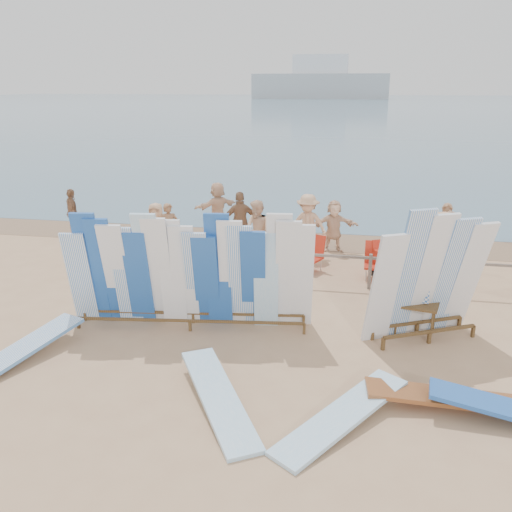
% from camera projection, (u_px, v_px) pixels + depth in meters
% --- Properties ---
extents(ground, '(160.00, 160.00, 0.00)m').
position_uv_depth(ground, '(271.00, 334.00, 11.01)').
color(ground, tan).
rests_on(ground, ground).
extents(ocean, '(320.00, 240.00, 0.02)m').
position_uv_depth(ocean, '(353.00, 105.00, 130.92)').
color(ocean, '#47687F').
rests_on(ocean, ground).
extents(wet_sand_strip, '(40.00, 2.60, 0.01)m').
position_uv_depth(wet_sand_strip, '(305.00, 239.00, 17.75)').
color(wet_sand_strip, '#84644A').
rests_on(wet_sand_strip, ground).
extents(distant_ship, '(45.00, 8.00, 14.00)m').
position_uv_depth(distant_ship, '(320.00, 82.00, 180.10)').
color(distant_ship, '#999EA3').
rests_on(distant_ship, ocean).
extents(fence, '(12.08, 0.08, 0.90)m').
position_uv_depth(fence, '(289.00, 260.00, 13.63)').
color(fence, '#726256').
rests_on(fence, ground).
extents(main_surfboard_rack, '(5.07, 1.24, 2.53)m').
position_uv_depth(main_surfboard_rack, '(190.00, 276.00, 11.01)').
color(main_surfboard_rack, brown).
rests_on(main_surfboard_rack, ground).
extents(side_surfboard_rack, '(2.43, 1.68, 2.75)m').
position_uv_depth(side_surfboard_rack, '(428.00, 280.00, 10.46)').
color(side_surfboard_rack, brown).
rests_on(side_surfboard_rack, ground).
extents(vendor_table, '(0.94, 0.76, 1.10)m').
position_uv_depth(vendor_table, '(415.00, 318.00, 10.89)').
color(vendor_table, brown).
rests_on(vendor_table, ground).
extents(flat_board_e, '(1.42, 2.72, 0.41)m').
position_uv_depth(flat_board_e, '(20.00, 362.00, 9.93)').
color(flat_board_e, white).
rests_on(flat_board_e, ground).
extents(flat_board_a, '(1.86, 2.60, 0.33)m').
position_uv_depth(flat_board_a, '(219.00, 406.00, 8.55)').
color(flat_board_a, '#92C7E9').
rests_on(flat_board_a, ground).
extents(flat_board_c, '(2.74, 0.81, 0.30)m').
position_uv_depth(flat_board_c, '(451.00, 406.00, 8.57)').
color(flat_board_c, brown).
rests_on(flat_board_c, ground).
extents(flat_board_b, '(2.03, 2.52, 0.29)m').
position_uv_depth(flat_board_b, '(342.00, 424.00, 8.11)').
color(flat_board_b, '#92C7E9').
rests_on(flat_board_b, ground).
extents(beach_chair_left, '(0.82, 0.83, 0.97)m').
position_uv_depth(beach_chair_left, '(310.00, 261.00, 14.70)').
color(beach_chair_left, red).
rests_on(beach_chair_left, ground).
extents(beach_chair_right, '(0.61, 0.63, 0.95)m').
position_uv_depth(beach_chair_right, '(376.00, 268.00, 14.10)').
color(beach_chair_right, red).
rests_on(beach_chair_right, ground).
extents(stroller, '(0.74, 0.85, 0.98)m').
position_uv_depth(stroller, '(383.00, 264.00, 14.05)').
color(stroller, red).
rests_on(stroller, ground).
extents(beachgoer_0, '(0.85, 0.46, 1.67)m').
position_uv_depth(beachgoer_0, '(157.00, 232.00, 15.43)').
color(beachgoer_0, tan).
rests_on(beachgoer_0, ground).
extents(beachgoer_2, '(0.91, 0.88, 1.77)m').
position_uv_depth(beachgoer_2, '(257.00, 231.00, 15.29)').
color(beachgoer_2, beige).
rests_on(beachgoer_2, ground).
extents(beachgoer_6, '(0.48, 0.90, 1.80)m').
position_uv_depth(beachgoer_6, '(441.00, 246.00, 13.89)').
color(beachgoer_6, tan).
rests_on(beachgoer_6, ground).
extents(beachgoer_3, '(1.24, 0.65, 1.84)m').
position_uv_depth(beachgoer_3, '(308.00, 225.00, 15.83)').
color(beachgoer_3, tan).
rests_on(beachgoer_3, ground).
extents(beachgoer_11, '(1.47, 1.55, 1.75)m').
position_uv_depth(beachgoer_11, '(218.00, 208.00, 18.24)').
color(beachgoer_11, beige).
rests_on(beachgoer_11, ground).
extents(beachgoer_1, '(0.64, 0.53, 1.53)m').
position_uv_depth(beachgoer_1, '(169.00, 229.00, 16.03)').
color(beachgoer_1, '#8C6042').
rests_on(beachgoer_1, ground).
extents(beachgoer_5, '(1.52, 0.79, 1.56)m').
position_uv_depth(beachgoer_5, '(334.00, 226.00, 16.31)').
color(beachgoer_5, beige).
rests_on(beachgoer_5, ground).
extents(beachgoer_4, '(1.17, 0.76, 1.84)m').
position_uv_depth(beachgoer_4, '(241.00, 222.00, 16.15)').
color(beachgoer_4, '#8C6042').
rests_on(beachgoer_4, ground).
extents(beachgoer_extra_1, '(0.88, 0.98, 1.58)m').
position_uv_depth(beachgoer_extra_1, '(72.00, 212.00, 17.97)').
color(beachgoer_extra_1, '#8C6042').
rests_on(beachgoer_extra_1, ground).
extents(beachgoer_7, '(0.72, 0.59, 1.74)m').
position_uv_depth(beachgoer_7, '(445.00, 234.00, 15.07)').
color(beachgoer_7, '#8C6042').
rests_on(beachgoer_7, ground).
extents(beachgoer_8, '(0.79, 0.81, 1.58)m').
position_uv_depth(beachgoer_8, '(448.00, 239.00, 14.91)').
color(beachgoer_8, beige).
rests_on(beachgoer_8, ground).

